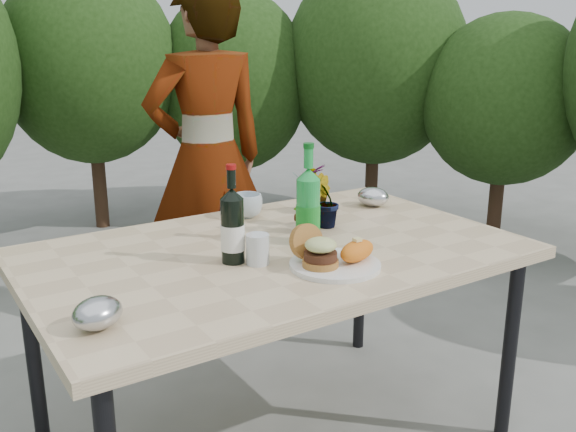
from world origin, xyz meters
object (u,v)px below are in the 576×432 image
patio_table (275,264)px  person (207,159)px  dinner_plate (335,265)px  wine_bottle (233,227)px

patio_table → person: person is taller
dinner_plate → person: size_ratio=0.17×
person → wine_bottle: bearing=71.1°
patio_table → wine_bottle: wine_bottle is taller
patio_table → person: (0.28, 1.07, 0.15)m
wine_bottle → person: bearing=73.8°
dinner_plate → wine_bottle: (-0.24, 0.21, 0.11)m
patio_table → dinner_plate: size_ratio=5.71×
patio_table → wine_bottle: (-0.18, -0.04, 0.17)m
patio_table → dinner_plate: 0.27m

